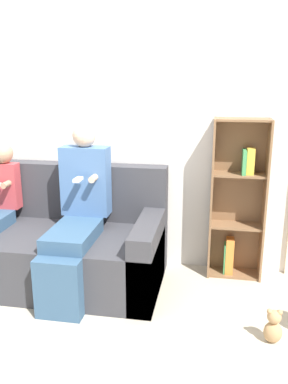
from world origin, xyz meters
name	(u,v)px	position (x,y,z in m)	size (l,w,h in m)	color
ground_plane	(43,315)	(0.00, 0.00, 0.00)	(14.00, 14.00, 0.00)	#B2A893
back_wall	(82,124)	(0.00, 1.06, 1.27)	(10.00, 0.06, 2.55)	silver
couch	(56,245)	(-0.11, 0.56, 0.30)	(1.80, 0.93, 0.95)	#38383D
adult_seated	(77,210)	(0.13, 0.47, 0.66)	(0.40, 0.86, 1.32)	#335170
bookshelf	(237,203)	(1.39, 0.94, 0.65)	(0.45, 0.23, 1.36)	brown
teddy_bear	(273,327)	(1.61, -0.03, 0.11)	(0.12, 0.10, 0.24)	tan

